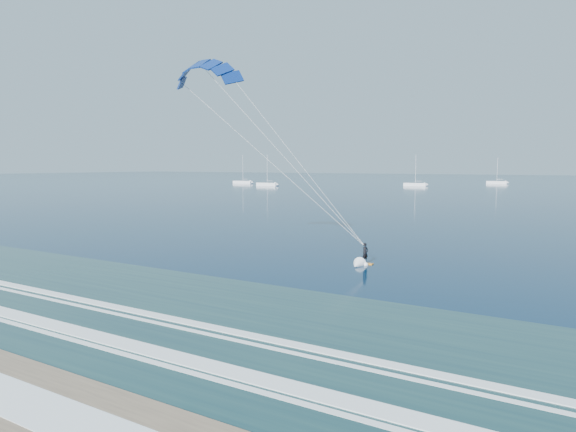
% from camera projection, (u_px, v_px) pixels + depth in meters
% --- Properties ---
extents(kitesurfer_rig, '(18.34, 7.64, 18.42)m').
position_uv_depth(kitesurfer_rig, '(280.00, 153.00, 43.44)').
color(kitesurfer_rig, orange).
rests_on(kitesurfer_rig, ground).
extents(sailboat_0, '(9.10, 2.40, 12.32)m').
position_uv_depth(sailboat_0, '(267.00, 184.00, 203.92)').
color(sailboat_0, white).
rests_on(sailboat_0, ground).
extents(sailboat_1, '(8.91, 2.40, 12.21)m').
position_uv_depth(sailboat_1, '(415.00, 184.00, 202.02)').
color(sailboat_1, white).
rests_on(sailboat_1, ground).
extents(sailboat_2, '(8.43, 2.40, 11.40)m').
position_uv_depth(sailboat_2, '(497.00, 182.00, 225.27)').
color(sailboat_2, white).
rests_on(sailboat_2, ground).
extents(sailboat_7, '(9.67, 2.40, 12.78)m').
position_uv_depth(sailboat_7, '(243.00, 182.00, 228.45)').
color(sailboat_7, white).
rests_on(sailboat_7, ground).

